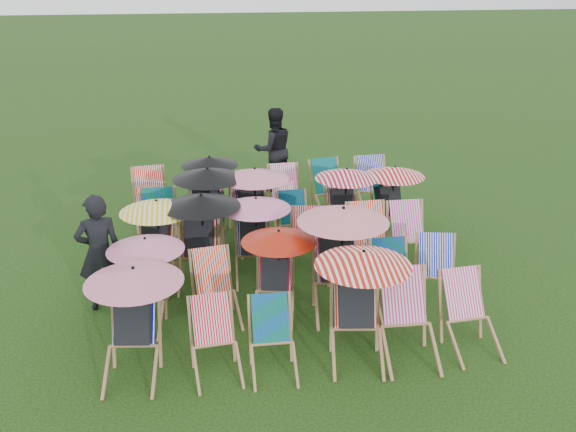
{
  "coord_description": "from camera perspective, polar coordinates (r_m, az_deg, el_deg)",
  "views": [
    {
      "loc": [
        -1.23,
        -8.51,
        4.46
      ],
      "look_at": [
        0.03,
        0.22,
        0.9
      ],
      "focal_mm": 40.0,
      "sensor_mm": 36.0,
      "label": 1
    }
  ],
  "objects": [
    {
      "name": "person_left",
      "position": [
        8.9,
        -16.43,
        -3.13
      ],
      "size": [
        0.67,
        0.52,
        1.64
      ],
      "primitive_type": "imported",
      "rotation": [
        0.0,
        0.0,
        3.37
      ],
      "color": "black",
      "rests_on": "ground"
    },
    {
      "name": "deckchair_0",
      "position": [
        7.46,
        -13.69,
        -9.11
      ],
      "size": [
        1.1,
        1.16,
        1.3
      ],
      "rotation": [
        0.0,
        0.0,
        -0.12
      ],
      "color": "#9D6F49",
      "rests_on": "ground"
    },
    {
      "name": "deckchair_14",
      "position": [
        9.44,
        -3.04,
        -1.91
      ],
      "size": [
        1.03,
        1.07,
        1.22
      ],
      "rotation": [
        0.0,
        0.0,
        -0.05
      ],
      "color": "#9D6F49",
      "rests_on": "ground"
    },
    {
      "name": "deckchair_23",
      "position": [
        10.98,
        9.31,
        1.32
      ],
      "size": [
        1.02,
        1.1,
        1.21
      ],
      "rotation": [
        0.0,
        0.0,
        0.16
      ],
      "color": "#9D6F49",
      "rests_on": "ground"
    },
    {
      "name": "deckchair_5",
      "position": [
        8.12,
        15.99,
        -8.52
      ],
      "size": [
        0.67,
        0.88,
        0.91
      ],
      "rotation": [
        0.0,
        0.0,
        0.08
      ],
      "color": "#9D6F49",
      "rests_on": "ground"
    },
    {
      "name": "person_rear",
      "position": [
        13.07,
        -1.27,
        5.95
      ],
      "size": [
        0.93,
        0.79,
        1.7
      ],
      "primitive_type": "imported",
      "rotation": [
        0.0,
        0.0,
        3.33
      ],
      "color": "black",
      "rests_on": "ground"
    },
    {
      "name": "deckchair_22",
      "position": [
        10.7,
        5.03,
        1.05
      ],
      "size": [
        1.04,
        1.08,
        1.24
      ],
      "rotation": [
        0.0,
        0.0,
        -0.01
      ],
      "color": "#9D6F49",
      "rests_on": "ground"
    },
    {
      "name": "deckchair_1",
      "position": [
        7.45,
        -6.49,
        -11.03
      ],
      "size": [
        0.64,
        0.83,
        0.84
      ],
      "rotation": [
        0.0,
        0.0,
        0.11
      ],
      "color": "#9D6F49",
      "rests_on": "ground"
    },
    {
      "name": "deckchair_7",
      "position": [
        8.47,
        -6.45,
        -6.5
      ],
      "size": [
        0.71,
        0.89,
        0.88
      ],
      "rotation": [
        0.0,
        0.0,
        0.16
      ],
      "color": "#9D6F49",
      "rests_on": "ground"
    },
    {
      "name": "ground",
      "position": [
        9.69,
        -0.01,
        -5.43
      ],
      "size": [
        100.0,
        100.0,
        0.0
      ],
      "primitive_type": "plane",
      "color": "black",
      "rests_on": "ground"
    },
    {
      "name": "deckchair_13",
      "position": [
        9.35,
        -7.87,
        -1.95
      ],
      "size": [
        1.12,
        1.18,
        1.33
      ],
      "rotation": [
        0.0,
        0.0,
        -0.1
      ],
      "color": "#9D6F49",
      "rests_on": "ground"
    },
    {
      "name": "deckchair_10",
      "position": [
        8.78,
        9.45,
        -5.55
      ],
      "size": [
        0.6,
        0.83,
        0.89
      ],
      "rotation": [
        0.0,
        0.0,
        0.01
      ],
      "color": "#9D6F49",
      "rests_on": "ground"
    },
    {
      "name": "deckchair_26",
      "position": [
        11.58,
        -3.99,
        1.51
      ],
      "size": [
        0.6,
        0.81,
        0.85
      ],
      "rotation": [
        0.0,
        0.0,
        -0.06
      ],
      "color": "#9D6F49",
      "rests_on": "ground"
    },
    {
      "name": "deckchair_11",
      "position": [
        9.02,
        13.15,
        -5.05
      ],
      "size": [
        0.75,
        0.92,
        0.89
      ],
      "rotation": [
        0.0,
        0.0,
        -0.21
      ],
      "color": "#9D6F49",
      "rests_on": "ground"
    },
    {
      "name": "deckchair_24",
      "position": [
        11.66,
        -12.09,
        1.53
      ],
      "size": [
        0.74,
        0.96,
        0.97
      ],
      "rotation": [
        0.0,
        0.0,
        0.12
      ],
      "color": "#9D6F49",
      "rests_on": "ground"
    },
    {
      "name": "deckchair_28",
      "position": [
        11.86,
        3.91,
        2.35
      ],
      "size": [
        0.81,
        1.01,
        0.97
      ],
      "rotation": [
        0.0,
        0.0,
        0.21
      ],
      "color": "#9D6F49",
      "rests_on": "ground"
    },
    {
      "name": "deckchair_29",
      "position": [
        12.05,
        7.75,
        2.57
      ],
      "size": [
        0.7,
        0.94,
        0.99
      ],
      "rotation": [
        0.0,
        0.0,
        0.05
      ],
      "color": "#9D6F49",
      "rests_on": "ground"
    },
    {
      "name": "deckchair_3",
      "position": [
        7.57,
        6.3,
        -7.85
      ],
      "size": [
        1.14,
        1.2,
        1.35
      ],
      "rotation": [
        0.0,
        0.0,
        -0.13
      ],
      "color": "#9D6F49",
      "rests_on": "ground"
    },
    {
      "name": "deckchair_18",
      "position": [
        10.49,
        -11.35,
        -0.74
      ],
      "size": [
        0.7,
        0.93,
        0.97
      ],
      "rotation": [
        0.0,
        0.0,
        0.07
      ],
      "color": "#9D6F49",
      "rests_on": "ground"
    },
    {
      "name": "deckchair_21",
      "position": [
        10.58,
        0.66,
        -0.47
      ],
      "size": [
        0.6,
        0.81,
        0.84
      ],
      "rotation": [
        0.0,
        0.0,
        0.06
      ],
      "color": "#9D6F49",
      "rests_on": "ground"
    },
    {
      "name": "deckchair_19",
      "position": [
        10.44,
        -7.32,
        0.75
      ],
      "size": [
        1.13,
        1.2,
        1.35
      ],
      "rotation": [
        0.0,
        0.0,
        -0.12
      ],
      "color": "#9D6F49",
      "rests_on": "ground"
    },
    {
      "name": "deckchair_2",
      "position": [
        7.44,
        -1.36,
        -11.0
      ],
      "size": [
        0.55,
        0.76,
        0.82
      ],
      "rotation": [
        0.0,
        0.0,
        -0.01
      ],
      "color": "#9D6F49",
      "rests_on": "ground"
    },
    {
      "name": "deckchair_17",
      "position": [
        9.97,
        10.87,
        -1.98
      ],
      "size": [
        0.64,
        0.89,
        0.95
      ],
      "rotation": [
        0.0,
        0.0,
        -0.01
      ],
      "color": "#9D6F49",
      "rests_on": "ground"
    },
    {
      "name": "deckchair_16",
      "position": [
        9.69,
        7.43,
        -2.32
      ],
      "size": [
        0.68,
        0.94,
        1.0
      ],
      "rotation": [
        0.0,
        0.0,
        0.02
      ],
      "color": "#9D6F49",
      "rests_on": "ground"
    },
    {
      "name": "deckchair_8",
      "position": [
        8.46,
        -1.11,
        -5.02
      ],
      "size": [
        0.99,
        1.05,
        1.17
      ],
      "rotation": [
        0.0,
        0.0,
        -0.18
      ],
      "color": "#9D6F49",
      "rests_on": "ground"
    },
    {
      "name": "deckchair_9",
      "position": [
        8.52,
        4.58,
        -3.85
      ],
      "size": [
        1.21,
        1.28,
        1.44
      ],
      "rotation": [
        0.0,
        0.0,
        -0.09
      ],
      "color": "#9D6F49",
      "rests_on": "ground"
    },
    {
      "name": "deckchair_4",
      "position": [
        7.76,
        10.66,
        -9.12
      ],
      "size": [
        0.68,
        0.94,
        1.0
      ],
      "rotation": [
        0.0,
        0.0,
        -0.02
      ],
      "color": "#9D6F49",
      "rests_on": "ground"
    },
    {
      "name": "deckchair_20",
      "position": [
        10.45,
        -3.06,
        0.81
      ],
      "size": [
        1.1,
        1.17,
        1.31
      ],
      "rotation": [
        0.0,
        0.0,
        0.09
      ],
      "color": "#9D6F49",
      "rests_on": "ground"
    },
    {
      "name": "deckchair_12",
      "position": [
        9.42,
        -11.75,
        -2.26
      ],
      "size": [
        1.06,
        1.14,
        1.26
      ],
      "rotation": [
        0.0,
        0.0,
        -0.2
      ],
      "color": "#9D6F49",
      "rests_on": "ground"
    },
    {
      "name": "deckchair_27",
      "position": [
        11.63,
        -0.11,
        1.93
      ],
      "size": [
        0.66,
        0.9,
        0.94
      ],
      "rotation": [
        0.0,
        0.0,
        0.05
      ],
      "color": "#9D6F49",
      "rests_on": "ground"
    },
    {
      "name": "deckchair_15",
      "position": [
        9.58,
        1.94,
        -2.61
      ],
      "size": [
        0.76,
        0.96,
        0.95
      ],
      "rotation": [
        0.0,
        0.0,
        -0.17
      ],
      "color": "#9D6F49",
      "rests_on": "ground"
    },
    {
      "name": "deckchair_6",
      "position": [
        8.45,
        -12.71,
        -5.66
      ],
      "size": [
        0.99,
        1.05,
        1.17
      ],
      "rotation": [
        0.0,
        0.0,
        -0.17
      ],
      "color": "#9D6F49",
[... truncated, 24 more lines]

